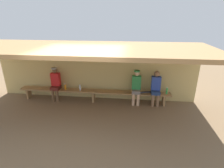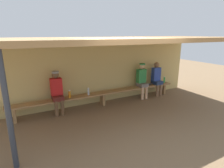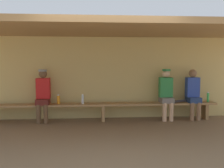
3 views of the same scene
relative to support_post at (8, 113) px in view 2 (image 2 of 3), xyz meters
The scene contains 12 objects.
ground_plane 3.03m from the support_post, 11.23° to the left, with size 24.00×24.00×0.00m, color brown.
back_wall 3.77m from the support_post, 42.63° to the left, with size 8.00×0.20×2.20m, color tan.
dugout_roof 3.25m from the support_post, 24.28° to the left, with size 8.00×2.80×0.12m, color #9E7547.
support_post is the anchor object (origin of this frame).
bench 3.55m from the support_post, 37.16° to the left, with size 6.00×0.36×0.46m.
player_in_red 2.47m from the support_post, 59.39° to the left, with size 0.34×0.42×1.34m.
player_rightmost 5.60m from the support_post, 22.10° to the left, with size 0.34×0.42×1.34m.
player_shirtless_tan 4.93m from the support_post, 25.32° to the left, with size 0.34×0.42×1.34m.
water_bottle_green 6.01m from the support_post, 20.67° to the left, with size 0.06×0.06×0.27m.
water_bottle_blue 2.72m from the support_post, 52.42° to the left, with size 0.08×0.08×0.24m.
water_bottle_orange 3.10m from the support_post, 42.76° to the left, with size 0.06×0.06×0.25m.
baseball_bat 5.29m from the support_post, 23.56° to the left, with size 0.07×0.07×0.79m, color #333338.
Camera 2 is at (-2.57, -4.02, 2.43)m, focal length 29.80 mm.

